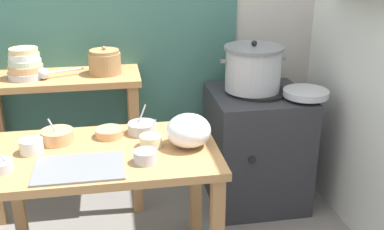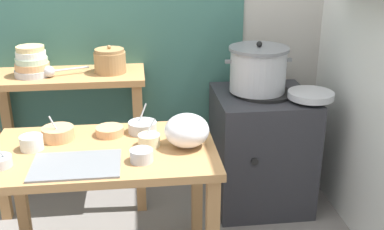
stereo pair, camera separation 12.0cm
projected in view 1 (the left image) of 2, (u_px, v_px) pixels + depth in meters
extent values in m
cube|color=#B2ADA3|center=(129.00, 1.00, 3.03)|extent=(4.40, 0.10, 2.60)
cube|color=#B27F4C|center=(105.00, 155.00, 2.29)|extent=(1.10, 0.66, 0.04)
cube|color=#B27F4C|center=(18.00, 198.00, 2.59)|extent=(0.06, 0.06, 0.68)
cube|color=#B27F4C|center=(196.00, 183.00, 2.75)|extent=(0.06, 0.06, 0.68)
cube|color=#B27F4C|center=(60.00, 79.00, 2.86)|extent=(0.96, 0.40, 0.04)
cube|color=#B27F4C|center=(136.00, 151.00, 2.95)|extent=(0.06, 0.06, 0.86)
cube|color=#B27F4C|center=(2.00, 141.00, 3.09)|extent=(0.06, 0.06, 0.86)
cube|color=#B27F4C|center=(133.00, 132.00, 3.23)|extent=(0.06, 0.06, 0.86)
cube|color=#2D2D33|center=(256.00, 148.00, 3.11)|extent=(0.60, 0.60, 0.76)
cylinder|color=black|center=(259.00, 92.00, 2.97)|extent=(0.36, 0.36, 0.02)
cylinder|color=black|center=(252.00, 160.00, 2.79)|extent=(0.04, 0.02, 0.04)
cylinder|color=#B7BABF|center=(253.00, 70.00, 2.94)|extent=(0.35, 0.35, 0.26)
cylinder|color=slate|center=(254.00, 48.00, 2.89)|extent=(0.37, 0.37, 0.02)
sphere|color=black|center=(254.00, 43.00, 2.88)|extent=(0.04, 0.04, 0.04)
cube|color=slate|center=(223.00, 61.00, 2.88)|extent=(0.04, 0.02, 0.02)
cube|color=slate|center=(283.00, 58.00, 2.94)|extent=(0.04, 0.02, 0.02)
cylinder|color=#A37A4C|center=(105.00, 63.00, 2.87)|extent=(0.19, 0.19, 0.13)
cylinder|color=#A37A4C|center=(104.00, 52.00, 2.85)|extent=(0.18, 0.18, 0.02)
sphere|color=#A37A4C|center=(104.00, 48.00, 2.84)|extent=(0.02, 0.02, 0.02)
cylinder|color=#B7BABF|center=(27.00, 75.00, 2.80)|extent=(0.22, 0.22, 0.04)
cylinder|color=tan|center=(26.00, 68.00, 2.78)|extent=(0.20, 0.20, 0.04)
cylinder|color=#B7D1AD|center=(25.00, 62.00, 2.77)|extent=(0.19, 0.19, 0.03)
cylinder|color=silver|center=(24.00, 56.00, 2.76)|extent=(0.18, 0.18, 0.04)
cylinder|color=#E5C684|center=(23.00, 51.00, 2.75)|extent=(0.16, 0.16, 0.03)
sphere|color=#B7BABF|center=(43.00, 74.00, 2.77)|extent=(0.07, 0.07, 0.07)
cylinder|color=#B7BABF|center=(67.00, 71.00, 2.83)|extent=(0.20, 0.08, 0.01)
cube|color=slate|center=(79.00, 168.00, 2.10)|extent=(0.40, 0.28, 0.01)
ellipsoid|color=white|center=(189.00, 131.00, 2.30)|extent=(0.22, 0.22, 0.17)
cylinder|color=#B7BABF|center=(306.00, 93.00, 2.86)|extent=(0.28, 0.28, 0.04)
cylinder|color=#B7BABF|center=(142.00, 128.00, 2.47)|extent=(0.15, 0.15, 0.06)
cylinder|color=#BFB28C|center=(142.00, 124.00, 2.47)|extent=(0.13, 0.13, 0.01)
cylinder|color=#B7BABF|center=(140.00, 119.00, 2.47)|extent=(0.07, 0.04, 0.15)
cylinder|color=silver|center=(31.00, 146.00, 2.25)|extent=(0.11, 0.11, 0.07)
cylinder|color=#337238|center=(31.00, 141.00, 2.24)|extent=(0.09, 0.09, 0.01)
cylinder|color=tan|center=(109.00, 133.00, 2.43)|extent=(0.15, 0.15, 0.04)
cylinder|color=brown|center=(109.00, 130.00, 2.43)|extent=(0.12, 0.12, 0.01)
cylinder|color=#B7BABF|center=(0.00, 166.00, 2.08)|extent=(0.12, 0.12, 0.05)
cylinder|color=#B7BABF|center=(145.00, 157.00, 2.15)|extent=(0.11, 0.11, 0.06)
cylinder|color=maroon|center=(145.00, 152.00, 2.15)|extent=(0.09, 0.09, 0.01)
cylinder|color=tan|center=(57.00, 136.00, 2.36)|extent=(0.16, 0.16, 0.07)
cylinder|color=beige|center=(57.00, 131.00, 2.35)|extent=(0.14, 0.14, 0.01)
cylinder|color=#B7BABF|center=(55.00, 131.00, 2.33)|extent=(0.07, 0.02, 0.13)
cylinder|color=beige|center=(151.00, 141.00, 2.32)|extent=(0.11, 0.11, 0.06)
cylinder|color=maroon|center=(151.00, 137.00, 2.31)|extent=(0.09, 0.09, 0.01)
cylinder|color=#B7BABF|center=(149.00, 133.00, 2.31)|extent=(0.08, 0.04, 0.13)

